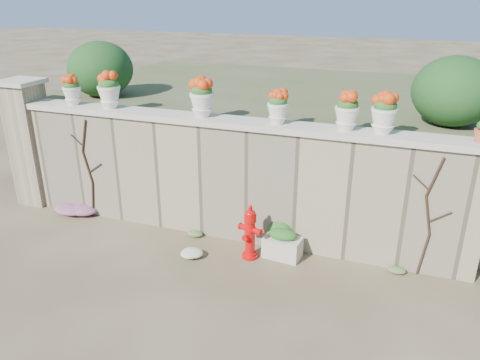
% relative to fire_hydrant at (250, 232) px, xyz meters
% --- Properties ---
extents(ground, '(80.00, 80.00, 0.00)m').
position_rel_fire_hydrant_xyz_m(ground, '(-0.63, -1.17, -0.47)').
color(ground, '#4D3B26').
rests_on(ground, ground).
extents(stone_wall, '(8.00, 0.40, 2.00)m').
position_rel_fire_hydrant_xyz_m(stone_wall, '(-0.63, 0.63, 0.53)').
color(stone_wall, gray).
rests_on(stone_wall, ground).
extents(wall_cap, '(8.10, 0.52, 0.10)m').
position_rel_fire_hydrant_xyz_m(wall_cap, '(-0.63, 0.63, 1.58)').
color(wall_cap, beige).
rests_on(wall_cap, stone_wall).
extents(gate_pillar, '(0.72, 0.72, 2.48)m').
position_rel_fire_hydrant_xyz_m(gate_pillar, '(-4.78, 0.63, 0.79)').
color(gate_pillar, gray).
rests_on(gate_pillar, ground).
extents(raised_fill, '(9.00, 6.00, 2.00)m').
position_rel_fire_hydrant_xyz_m(raised_fill, '(-0.63, 3.83, 0.53)').
color(raised_fill, '#384C23').
rests_on(raised_fill, ground).
extents(back_shrub_left, '(1.30, 1.30, 1.10)m').
position_rel_fire_hydrant_xyz_m(back_shrub_left, '(-3.83, 1.83, 2.08)').
color(back_shrub_left, '#143814').
rests_on(back_shrub_left, raised_fill).
extents(back_shrub_right, '(1.30, 1.30, 1.10)m').
position_rel_fire_hydrant_xyz_m(back_shrub_right, '(2.77, 1.83, 2.08)').
color(back_shrub_right, '#143814').
rests_on(back_shrub_right, raised_fill).
extents(vine_left, '(0.60, 0.04, 1.91)m').
position_rel_fire_hydrant_xyz_m(vine_left, '(-3.31, 0.41, 0.53)').
color(vine_left, black).
rests_on(vine_left, ground).
extents(vine_right, '(0.60, 0.04, 1.91)m').
position_rel_fire_hydrant_xyz_m(vine_right, '(2.59, 0.41, 0.53)').
color(vine_right, black).
rests_on(vine_right, ground).
extents(fire_hydrant, '(0.40, 0.29, 0.92)m').
position_rel_fire_hydrant_xyz_m(fire_hydrant, '(0.00, 0.00, 0.00)').
color(fire_hydrant, red).
rests_on(fire_hydrant, ground).
extents(planter_box, '(0.63, 0.41, 0.50)m').
position_rel_fire_hydrant_xyz_m(planter_box, '(0.49, 0.19, -0.24)').
color(planter_box, beige).
rests_on(planter_box, ground).
extents(green_shrub, '(0.67, 0.60, 0.64)m').
position_rel_fire_hydrant_xyz_m(green_shrub, '(0.32, 0.38, -0.15)').
color(green_shrub, '#1E5119').
rests_on(green_shrub, ground).
extents(magenta_clump, '(0.89, 0.59, 0.24)m').
position_rel_fire_hydrant_xyz_m(magenta_clump, '(-3.69, 0.30, -0.35)').
color(magenta_clump, '#C928A5').
rests_on(magenta_clump, ground).
extents(white_flowers, '(0.48, 0.38, 0.17)m').
position_rel_fire_hydrant_xyz_m(white_flowers, '(-0.85, -0.35, -0.38)').
color(white_flowers, white).
rests_on(white_flowers, ground).
extents(urn_pot_0, '(0.33, 0.33, 0.52)m').
position_rel_fire_hydrant_xyz_m(urn_pot_0, '(-3.62, 0.63, 1.89)').
color(urn_pot_0, silver).
rests_on(urn_pot_0, wall_cap).
extents(urn_pot_1, '(0.40, 0.40, 0.62)m').
position_rel_fire_hydrant_xyz_m(urn_pot_1, '(-2.83, 0.63, 1.94)').
color(urn_pot_1, silver).
rests_on(urn_pot_1, wall_cap).
extents(urn_pot_2, '(0.40, 0.40, 0.63)m').
position_rel_fire_hydrant_xyz_m(urn_pot_2, '(-1.06, 0.63, 1.94)').
color(urn_pot_2, silver).
rests_on(urn_pot_2, wall_cap).
extents(urn_pot_3, '(0.33, 0.33, 0.52)m').
position_rel_fire_hydrant_xyz_m(urn_pot_3, '(0.22, 0.63, 1.89)').
color(urn_pot_3, silver).
rests_on(urn_pot_3, wall_cap).
extents(urn_pot_4, '(0.36, 0.36, 0.57)m').
position_rel_fire_hydrant_xyz_m(urn_pot_4, '(1.28, 0.63, 1.91)').
color(urn_pot_4, silver).
rests_on(urn_pot_4, wall_cap).
extents(urn_pot_5, '(0.38, 0.38, 0.60)m').
position_rel_fire_hydrant_xyz_m(urn_pot_5, '(1.80, 0.63, 1.93)').
color(urn_pot_5, silver).
rests_on(urn_pot_5, wall_cap).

